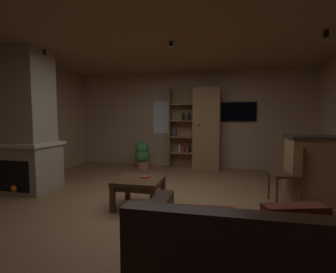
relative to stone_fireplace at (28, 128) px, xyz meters
name	(u,v)px	position (x,y,z in m)	size (l,w,h in m)	color
floor	(162,206)	(2.62, -0.21, -1.18)	(6.34, 6.13, 0.02)	olive
wall_back	(190,120)	(2.62, 2.88, 0.13)	(6.46, 0.06, 2.60)	tan
ceiling	(162,34)	(2.62, -0.21, 1.44)	(6.34, 6.13, 0.02)	#8E6B47
window_pane_back	(167,117)	(1.99, 2.85, 0.20)	(0.78, 0.01, 0.90)	white
stone_fireplace	(28,128)	(0.00, 0.00, 0.00)	(0.99, 0.84, 2.60)	tan
bookshelf_cabinet	(203,129)	(3.01, 2.61, -0.12)	(1.31, 0.41, 2.13)	#997047
leather_couch	(238,267)	(3.64, -2.07, -0.87)	(1.44, 0.97, 0.84)	#382116
coffee_table	(139,184)	(2.29, -0.36, -0.82)	(0.69, 0.65, 0.44)	#4C331E
table_book_0	(145,177)	(2.36, -0.29, -0.72)	(0.12, 0.09, 0.02)	#B22D2D
dining_chair	(290,171)	(4.57, 0.33, -0.65)	(0.48, 0.48, 0.92)	#4C331E
potted_floor_plant	(142,154)	(1.44, 2.30, -0.79)	(0.40, 0.40, 0.74)	#B77051
wall_mounted_tv	(238,112)	(3.91, 2.82, 0.34)	(0.90, 0.06, 0.50)	black
track_light_spot_0	(44,52)	(0.38, 0.03, 1.36)	(0.07, 0.07, 0.09)	black
track_light_spot_1	(171,45)	(2.69, 0.09, 1.36)	(0.07, 0.07, 0.09)	black
track_light_spot_2	(326,34)	(4.90, 0.07, 1.36)	(0.07, 0.07, 0.09)	black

